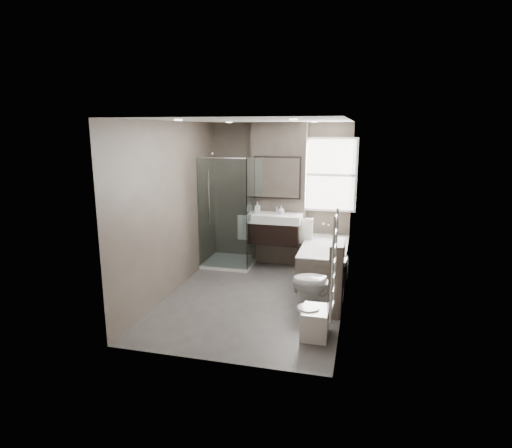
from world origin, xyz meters
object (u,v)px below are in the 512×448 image
(bathtub, at_px, (324,260))
(toilet, at_px, (319,283))
(bidet, at_px, (315,322))
(vanity, at_px, (275,228))

(bathtub, relative_size, toilet, 2.09)
(toilet, distance_m, bidet, 0.85)
(bathtub, xyz_separation_m, toilet, (0.05, -1.32, 0.07))
(vanity, height_order, toilet, vanity)
(vanity, height_order, bathtub, vanity)
(vanity, xyz_separation_m, toilet, (0.97, -1.64, -0.36))
(bathtub, bearing_deg, toilet, -88.04)
(toilet, bearing_deg, vanity, -146.28)
(bathtub, bearing_deg, vanity, 160.63)
(vanity, distance_m, bidet, 2.72)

